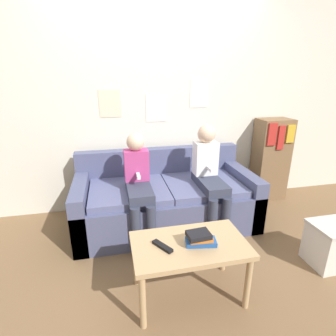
{
  "coord_description": "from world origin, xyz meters",
  "views": [
    {
      "loc": [
        -0.54,
        -1.99,
        1.57
      ],
      "look_at": [
        0.0,
        0.42,
        0.69
      ],
      "focal_mm": 28.0,
      "sensor_mm": 36.0,
      "label": 1
    }
  ],
  "objects": [
    {
      "name": "ground_plane",
      "position": [
        0.0,
        0.0,
        0.0
      ],
      "size": [
        10.0,
        10.0,
        0.0
      ],
      "primitive_type": "plane",
      "color": "brown"
    },
    {
      "name": "tv_remote",
      "position": [
        -0.25,
        -0.52,
        0.47
      ],
      "size": [
        0.12,
        0.16,
        0.02
      ],
      "rotation": [
        0.0,
        0.0,
        0.57
      ],
      "color": "black",
      "rests_on": "coffee_table"
    },
    {
      "name": "bookshelf",
      "position": [
        1.48,
        0.9,
        0.53
      ],
      "size": [
        0.42,
        0.31,
        1.06
      ],
      "color": "brown",
      "rests_on": "ground_plane"
    },
    {
      "name": "wall_back",
      "position": [
        0.0,
        1.1,
        1.3
      ],
      "size": [
        8.0,
        0.06,
        2.6
      ],
      "color": "silver",
      "rests_on": "ground_plane"
    },
    {
      "name": "book_stack",
      "position": [
        0.01,
        -0.54,
        0.5
      ],
      "size": [
        0.23,
        0.14,
        0.1
      ],
      "color": "#23519E",
      "rests_on": "coffee_table"
    },
    {
      "name": "couch",
      "position": [
        0.0,
        0.56,
        0.27
      ],
      "size": [
        1.89,
        0.89,
        0.77
      ],
      "color": "#4C5175",
      "rests_on": "ground_plane"
    },
    {
      "name": "coffee_table",
      "position": [
        -0.05,
        -0.51,
        0.4
      ],
      "size": [
        0.81,
        0.48,
        0.46
      ],
      "color": "tan",
      "rests_on": "ground_plane"
    },
    {
      "name": "person_left",
      "position": [
        -0.31,
        0.35,
        0.59
      ],
      "size": [
        0.24,
        0.6,
        1.05
      ],
      "color": "#33384C",
      "rests_on": "ground_plane"
    },
    {
      "name": "person_right",
      "position": [
        0.42,
        0.36,
        0.62
      ],
      "size": [
        0.24,
        0.6,
        1.1
      ],
      "color": "#33384C",
      "rests_on": "ground_plane"
    },
    {
      "name": "storage_box",
      "position": [
        1.24,
        -0.44,
        0.19
      ],
      "size": [
        0.34,
        0.32,
        0.38
      ],
      "color": "silver",
      "rests_on": "ground_plane"
    }
  ]
}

